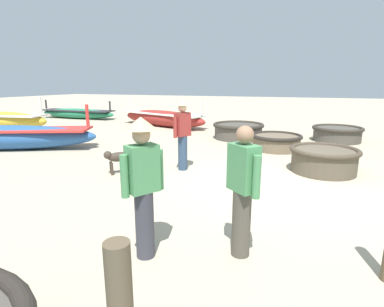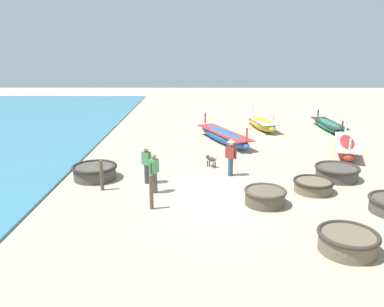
# 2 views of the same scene
# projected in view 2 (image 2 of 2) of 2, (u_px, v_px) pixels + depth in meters

# --- Properties ---
(ground_plane) EXTENTS (80.00, 80.00, 0.00)m
(ground_plane) POSITION_uv_depth(u_px,v_px,m) (228.00, 195.00, 14.39)
(ground_plane) COLOR tan
(coracle_front_left) EXTENTS (1.93, 1.93, 0.61)m
(coracle_front_left) POSITION_uv_depth(u_px,v_px,m) (95.00, 171.00, 16.09)
(coracle_front_left) COLOR #4C473F
(coracle_front_left) RESTS_ON ground
(coracle_far_left) EXTENTS (1.68, 1.68, 0.58)m
(coracle_far_left) POSITION_uv_depth(u_px,v_px,m) (348.00, 241.00, 10.32)
(coracle_far_left) COLOR brown
(coracle_far_left) RESTS_ON ground
(coracle_front_right) EXTENTS (1.88, 1.88, 0.58)m
(coracle_front_right) POSITION_uv_depth(u_px,v_px,m) (337.00, 172.00, 16.07)
(coracle_front_right) COLOR #4C473F
(coracle_front_right) RESTS_ON ground
(coracle_tilted) EXTENTS (1.55, 1.55, 0.48)m
(coracle_tilted) POSITION_uv_depth(u_px,v_px,m) (313.00, 185.00, 14.65)
(coracle_tilted) COLOR brown
(coracle_tilted) RESTS_ON ground
(coracle_weathered) EXTENTS (1.54, 1.54, 0.57)m
(coracle_weathered) POSITION_uv_depth(u_px,v_px,m) (265.00, 196.00, 13.45)
(coracle_weathered) COLOR brown
(coracle_weathered) RESTS_ON ground
(long_boat_blue_hull) EXTENTS (3.23, 5.61, 1.38)m
(long_boat_blue_hull) POSITION_uv_depth(u_px,v_px,m) (224.00, 136.00, 22.27)
(long_boat_blue_hull) COLOR #285693
(long_boat_blue_hull) RESTS_ON ground
(long_boat_green_hull) EXTENTS (2.68, 5.18, 1.36)m
(long_boat_green_hull) POSITION_uv_depth(u_px,v_px,m) (347.00, 146.00, 19.97)
(long_boat_green_hull) COLOR maroon
(long_boat_green_hull) RESTS_ON ground
(long_boat_ochre_hull) EXTENTS (1.15, 4.91, 1.04)m
(long_boat_ochre_hull) POSITION_uv_depth(u_px,v_px,m) (329.00, 125.00, 25.80)
(long_boat_ochre_hull) COLOR #237551
(long_boat_ochre_hull) RESTS_ON ground
(long_boat_white_hull) EXTENTS (1.87, 4.65, 1.45)m
(long_boat_white_hull) POSITION_uv_depth(u_px,v_px,m) (261.00, 123.00, 26.01)
(long_boat_white_hull) COLOR gold
(long_boat_white_hull) RESTS_ON ground
(fisherman_standing_right) EXTENTS (0.39, 0.43, 1.57)m
(fisherman_standing_right) POSITION_uv_depth(u_px,v_px,m) (154.00, 172.00, 14.40)
(fisherman_standing_right) COLOR #4C473D
(fisherman_standing_right) RESTS_ON ground
(fisherman_standing_left) EXTENTS (0.46, 0.37, 1.67)m
(fisherman_standing_left) POSITION_uv_depth(u_px,v_px,m) (147.00, 161.00, 15.39)
(fisherman_standing_left) COLOR #383842
(fisherman_standing_left) RESTS_ON ground
(fisherman_hauling) EXTENTS (0.48, 0.36, 1.67)m
(fisherman_hauling) POSITION_uv_depth(u_px,v_px,m) (231.00, 155.00, 16.30)
(fisherman_hauling) COLOR #2D425B
(fisherman_hauling) RESTS_ON ground
(dog) EXTENTS (0.52, 0.53, 0.55)m
(dog) POSITION_uv_depth(u_px,v_px,m) (211.00, 159.00, 17.68)
(dog) COLOR #3D3328
(dog) RESTS_ON ground
(mooring_post_shoreline) EXTENTS (0.14, 0.14, 1.24)m
(mooring_post_shoreline) POSITION_uv_depth(u_px,v_px,m) (102.00, 175.00, 14.71)
(mooring_post_shoreline) COLOR brown
(mooring_post_shoreline) RESTS_ON ground
(mooring_post_mid_beach) EXTENTS (0.14, 0.14, 1.26)m
(mooring_post_mid_beach) POSITION_uv_depth(u_px,v_px,m) (151.00, 192.00, 12.96)
(mooring_post_mid_beach) COLOR brown
(mooring_post_mid_beach) RESTS_ON ground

